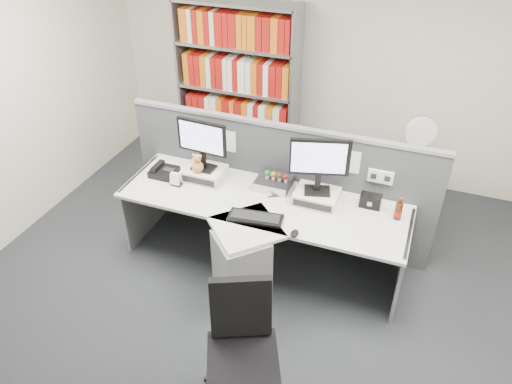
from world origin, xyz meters
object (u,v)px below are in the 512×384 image
at_px(desk, 254,238).
at_px(speaker, 371,201).
at_px(desk_calendar, 176,180).
at_px(office_chair, 242,347).
at_px(monitor_left, 202,141).
at_px(desk_phone, 164,171).
at_px(filing_cabinet, 408,191).
at_px(desk_fan, 420,135).
at_px(keyboard, 256,218).
at_px(monitor_right, 319,162).
at_px(shelving_unit, 238,91).
at_px(mouse, 295,233).
at_px(desktop_pc, 274,183).
at_px(cola_bottle, 398,211).

relative_size(desk, speaker, 14.29).
xyz_separation_m(desk_calendar, office_chair, (1.20, -1.34, -0.24)).
bearing_deg(desk, office_chair, -72.75).
bearing_deg(monitor_left, desk_phone, -165.46).
relative_size(desk_phone, office_chair, 0.24).
xyz_separation_m(desk_calendar, filing_cabinet, (2.04, 1.23, -0.42)).
distance_m(speaker, filing_cabinet, 1.07).
xyz_separation_m(monitor_left, filing_cabinet, (1.85, 1.02, -0.76)).
bearing_deg(desk_fan, speaker, -107.27).
height_order(desk, keyboard, keyboard).
relative_size(desk, desk_calendar, 20.51).
xyz_separation_m(monitor_right, shelving_unit, (-1.35, 1.46, -0.15)).
height_order(desk_calendar, filing_cabinet, desk_calendar).
bearing_deg(mouse, desk, 160.89).
height_order(desktop_pc, speaker, speaker).
height_order(monitor_left, speaker, monitor_left).
relative_size(monitor_left, shelving_unit, 0.25).
xyz_separation_m(desk, shelving_unit, (-0.90, 1.85, 0.52)).
height_order(desk_calendar, cola_bottle, cola_bottle).
bearing_deg(desktop_pc, desk_calendar, -160.89).
xyz_separation_m(desk, keyboard, (0.04, -0.05, 0.28)).
height_order(desktop_pc, keyboard, desktop_pc).
xyz_separation_m(monitor_right, cola_bottle, (0.71, -0.01, -0.33)).
xyz_separation_m(shelving_unit, office_chair, (1.26, -3.02, -0.44)).
bearing_deg(desk, desk_fan, 49.39).
relative_size(monitor_right, keyboard, 1.07).
xyz_separation_m(mouse, speaker, (0.50, 0.61, 0.04)).
height_order(monitor_right, desk_calendar, monitor_right).
height_order(monitor_left, desk_calendar, monitor_left).
bearing_deg(mouse, desk_phone, 163.60).
distance_m(keyboard, desk_calendar, 0.90).
bearing_deg(mouse, monitor_left, 153.62).
relative_size(desk, monitor_right, 5.01).
distance_m(desk_phone, desk_fan, 2.51).
xyz_separation_m(mouse, cola_bottle, (0.75, 0.52, 0.06)).
distance_m(desk, keyboard, 0.29).
relative_size(monitor_left, keyboard, 1.02).
distance_m(desktop_pc, cola_bottle, 1.14).
bearing_deg(desk_phone, monitor_right, 3.86).
bearing_deg(desk_calendar, desktop_pc, 19.11).
xyz_separation_m(desk_phone, speaker, (1.95, 0.19, 0.02)).
distance_m(mouse, desk_phone, 1.50).
height_order(mouse, shelving_unit, shelving_unit).
height_order(keyboard, desk_phone, desk_phone).
bearing_deg(mouse, speaker, 50.48).
height_order(keyboard, desk_fan, desk_fan).
bearing_deg(desktop_pc, desk, -92.40).
distance_m(keyboard, mouse, 0.38).
distance_m(monitor_right, desk_fan, 1.27).
xyz_separation_m(desk, mouse, (0.41, -0.14, 0.28)).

